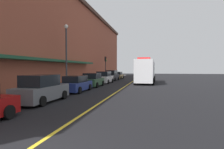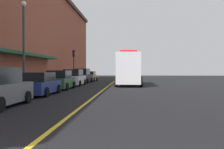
{
  "view_description": "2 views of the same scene",
  "coord_description": "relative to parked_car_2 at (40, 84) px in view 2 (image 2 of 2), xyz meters",
  "views": [
    {
      "loc": [
        3.43,
        -4.51,
        2.3
      ],
      "look_at": [
        -2.03,
        22.17,
        1.43
      ],
      "focal_mm": 32.28,
      "sensor_mm": 36.0,
      "label": 1
    },
    {
      "loc": [
        2.24,
        -4.38,
        1.73
      ],
      "look_at": [
        0.22,
        27.68,
        1.19
      ],
      "focal_mm": 43.44,
      "sensor_mm": 36.0,
      "label": 2
    }
  ],
  "objects": [
    {
      "name": "parking_meter_0",
      "position": [
        -1.44,
        17.19,
        0.32
      ],
      "size": [
        0.14,
        0.18,
        1.33
      ],
      "color": "#4C4C51",
      "rests_on": "sidewalk_left"
    },
    {
      "name": "traffic_light_near",
      "position": [
        -1.38,
        18.19,
        2.41
      ],
      "size": [
        0.38,
        0.36,
        4.3
      ],
      "color": "#232326",
      "rests_on": "sidewalk_left"
    },
    {
      "name": "lane_center_stripe",
      "position": [
        3.91,
        11.05,
        -0.74
      ],
      "size": [
        0.16,
        70.0,
        0.01
      ],
      "primitive_type": "cube",
      "color": "gold",
      "rests_on": "ground"
    },
    {
      "name": "parked_car_2",
      "position": [
        0.0,
        0.0,
        0.0
      ],
      "size": [
        2.01,
        4.85,
        1.57
      ],
      "rotation": [
        0.0,
        0.0,
        1.57
      ],
      "color": "navy",
      "rests_on": "ground"
    },
    {
      "name": "parked_car_5",
      "position": [
        -0.09,
        17.86,
        0.15
      ],
      "size": [
        2.16,
        4.88,
        1.92
      ],
      "rotation": [
        0.0,
        0.0,
        1.53
      ],
      "color": "black",
      "rests_on": "ground"
    },
    {
      "name": "ground_plane",
      "position": [
        3.91,
        11.05,
        -0.74
      ],
      "size": [
        112.0,
        112.0,
        0.0
      ],
      "primitive_type": "plane",
      "color": "black"
    },
    {
      "name": "box_truck",
      "position": [
        6.21,
        12.61,
        1.05
      ],
      "size": [
        3.02,
        9.45,
        3.75
      ],
      "rotation": [
        0.0,
        0.0,
        -1.6
      ],
      "color": "silver",
      "rests_on": "ground"
    },
    {
      "name": "parked_car_3",
      "position": [
        -0.03,
        5.61,
        0.05
      ],
      "size": [
        2.08,
        4.71,
        1.69
      ],
      "rotation": [
        0.0,
        0.0,
        1.58
      ],
      "color": "#2D5133",
      "rests_on": "ground"
    },
    {
      "name": "street_lamp_left",
      "position": [
        -2.04,
        2.28,
        3.66
      ],
      "size": [
        0.44,
        0.44,
        6.94
      ],
      "color": "#33383D",
      "rests_on": "sidewalk_left"
    },
    {
      "name": "parked_car_6",
      "position": [
        0.01,
        23.45,
        -0.02
      ],
      "size": [
        2.14,
        4.35,
        1.53
      ],
      "rotation": [
        0.0,
        0.0,
        1.55
      ],
      "color": "#A5844C",
      "rests_on": "ground"
    },
    {
      "name": "sidewalk_left",
      "position": [
        -2.29,
        11.05,
        -0.67
      ],
      "size": [
        2.4,
        70.0,
        0.15
      ],
      "primitive_type": "cube",
      "color": "#ADA8A0",
      "rests_on": "ground"
    },
    {
      "name": "parked_car_4",
      "position": [
        0.01,
        11.43,
        0.1
      ],
      "size": [
        2.19,
        4.66,
        1.8
      ],
      "rotation": [
        0.0,
        0.0,
        1.55
      ],
      "color": "silver",
      "rests_on": "ground"
    }
  ]
}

